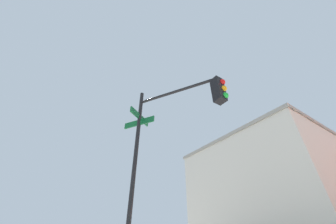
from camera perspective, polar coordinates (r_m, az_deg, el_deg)
traffic_signal_near at (r=5.34m, az=1.55°, el=-4.31°), size 2.94×1.94×5.74m
building_stucco at (r=33.07m, az=34.62°, el=-21.28°), size 16.11×25.83×12.14m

